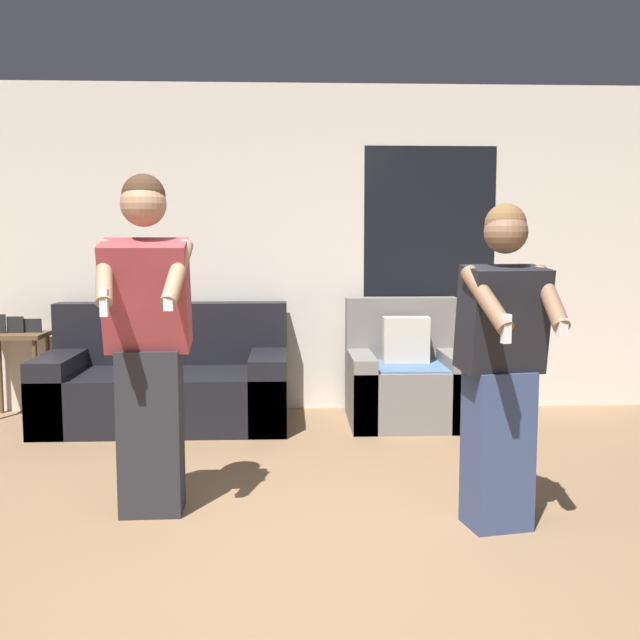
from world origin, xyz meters
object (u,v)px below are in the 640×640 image
side_table (16,347)px  person_left (148,344)px  couch (167,385)px  person_right (501,367)px  armchair (406,380)px

side_table → person_left: person_left is taller
side_table → person_left: (1.46, -2.20, 0.33)m
couch → person_right: (1.99, -2.22, 0.51)m
couch → side_table: (-1.23, 0.24, 0.27)m
person_left → person_right: bearing=-8.4°
couch → person_right: 3.02m
armchair → person_right: 2.26m
armchair → couch: bearing=179.4°
person_left → couch: bearing=96.6°
armchair → person_left: size_ratio=0.55×
couch → armchair: size_ratio=1.95×
person_left → armchair: bearing=49.8°
side_table → person_right: size_ratio=0.52×
couch → person_right: size_ratio=1.16×
side_table → person_right: bearing=-37.4°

